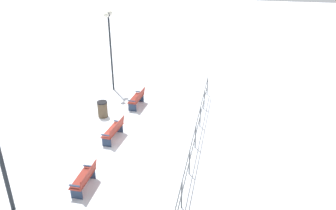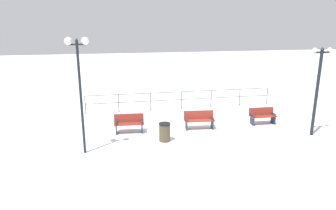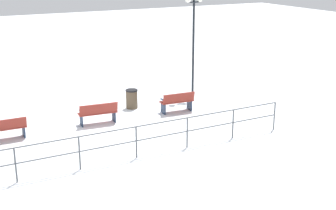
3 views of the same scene
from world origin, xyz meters
name	(u,v)px [view 1 (image 1 of 3)]	position (x,y,z in m)	size (l,w,h in m)	color
ground_plane	(115,139)	(0.00, 0.00, 0.00)	(80.00, 80.00, 0.00)	white
bench_nearest	(137,99)	(-0.10, -3.51, 0.47)	(0.64, 1.47, 0.90)	maroon
bench_second	(114,130)	(0.02, 0.01, 0.47)	(0.67, 1.57, 0.90)	maroon
bench_third	(85,178)	(-0.05, 3.51, 0.44)	(0.56, 1.40, 0.85)	maroon
lamppost_near	(110,33)	(1.96, -5.49, 3.46)	(0.29, 0.90, 4.69)	black
waterfront_railing	(196,133)	(-3.70, 0.00, 0.74)	(0.05, 11.61, 1.11)	#4C5156
trash_bin	(103,109)	(1.33, -2.01, 0.42)	(0.53, 0.53, 0.84)	brown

